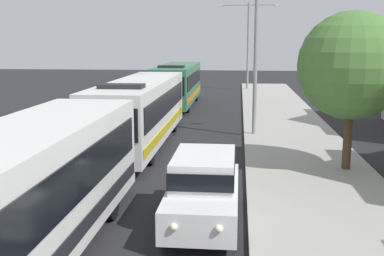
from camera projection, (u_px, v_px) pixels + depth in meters
The scene contains 7 objects.
bus_lead at pixel (20, 195), 10.16m from camera, with size 2.58×11.16×3.21m.
bus_second_in_line at pixel (141, 109), 22.58m from camera, with size 2.58×12.09×3.21m.
bus_middle at pixel (178, 83), 35.92m from camera, with size 2.58×10.98×3.21m.
white_suv at pixel (204, 186), 12.93m from camera, with size 1.86×4.67×1.90m.
streetlamp_mid at pixel (256, 42), 23.90m from camera, with size 6.05×0.28×7.50m.
streetlamp_far at pixel (248, 37), 46.38m from camera, with size 6.11×0.28×8.26m.
roadside_tree at pixel (352, 66), 17.35m from camera, with size 3.94×3.94×5.83m.
Camera 1 is at (3.30, 1.64, 4.93)m, focal length 44.85 mm.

